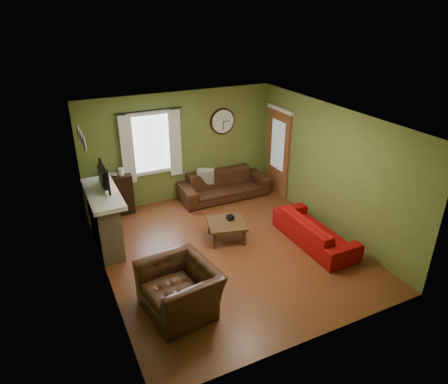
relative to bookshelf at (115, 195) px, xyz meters
name	(u,v)px	position (x,y,z in m)	size (l,w,h in m)	color
floor	(228,249)	(1.65, -2.41, -0.47)	(4.60, 5.20, 0.00)	brown
ceiling	(229,119)	(1.65, -2.41, 2.13)	(4.60, 5.20, 0.00)	white
wall_left	(100,215)	(-0.65, -2.41, 0.83)	(0.00, 5.20, 2.60)	#5E6D2F
wall_right	(329,169)	(3.95, -2.41, 0.83)	(0.00, 5.20, 2.60)	#5E6D2F
wall_back	(180,147)	(1.65, 0.19, 0.83)	(4.60, 0.00, 2.60)	#5E6D2F
wall_front	(317,266)	(1.65, -5.01, 0.83)	(4.60, 0.00, 2.60)	#5E6D2F
fireplace	(105,221)	(-0.45, -1.26, 0.08)	(0.40, 1.40, 1.10)	tan
firebox	(116,230)	(-0.26, -1.26, -0.17)	(0.04, 0.60, 0.55)	black
mantel	(102,194)	(-0.42, -1.26, 0.67)	(0.58, 1.60, 0.08)	white
tv	(100,180)	(-0.40, -1.11, 0.89)	(0.60, 0.08, 0.35)	black
tv_screen	(104,177)	(-0.32, -1.11, 0.94)	(0.02, 0.62, 0.36)	#994C3F
medallion_left	(85,144)	(-0.63, -1.61, 1.78)	(0.28, 0.28, 0.03)	white
medallion_mid	(82,138)	(-0.63, -1.26, 1.78)	(0.28, 0.28, 0.03)	white
medallion_right	(79,133)	(-0.63, -0.91, 1.78)	(0.28, 0.28, 0.03)	white
window_pane	(150,143)	(0.95, 0.17, 1.03)	(1.00, 0.02, 1.30)	silver
curtain_rod	(149,111)	(0.95, 0.07, 1.80)	(0.03, 0.03, 1.50)	black
curtain_left	(127,150)	(0.40, 0.07, 0.98)	(0.28, 0.04, 1.55)	silver
curtain_right	(175,143)	(1.50, 0.07, 0.98)	(0.28, 0.04, 1.55)	silver
wall_clock	(223,121)	(2.75, 0.14, 1.33)	(0.64, 0.06, 0.64)	white
door	(278,153)	(3.92, -0.56, 0.58)	(0.05, 0.90, 2.10)	brown
bookshelf	(115,195)	(0.00, 0.00, 0.00)	(0.78, 0.33, 0.93)	black
book	(111,175)	(-0.02, 0.04, 0.50)	(0.17, 0.24, 0.02)	#482E1A
sofa_brown	(224,185)	(2.58, -0.26, -0.15)	(2.19, 0.85, 0.64)	#361C10
pillow_left	(206,176)	(2.20, -0.06, 0.08)	(0.40, 0.12, 0.40)	#97988B
pillow_right	(204,177)	(2.15, -0.09, 0.08)	(0.36, 0.11, 0.36)	#97988B
sofa_red	(315,230)	(3.31, -2.94, -0.18)	(1.94, 0.76, 0.57)	#890806
armchair	(180,289)	(0.24, -3.59, -0.09)	(1.17, 1.02, 0.76)	#361C10
coffee_table	(226,231)	(1.78, -2.05, -0.27)	(0.74, 0.74, 0.39)	#482E1A
tissue_box	(230,219)	(1.90, -2.00, -0.07)	(0.13, 0.13, 0.10)	black
wine_glass_a	(109,200)	(-0.40, -1.87, 0.81)	(0.06, 0.06, 0.18)	white
wine_glass_b	(107,196)	(-0.40, -1.70, 0.81)	(0.07, 0.07, 0.20)	white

